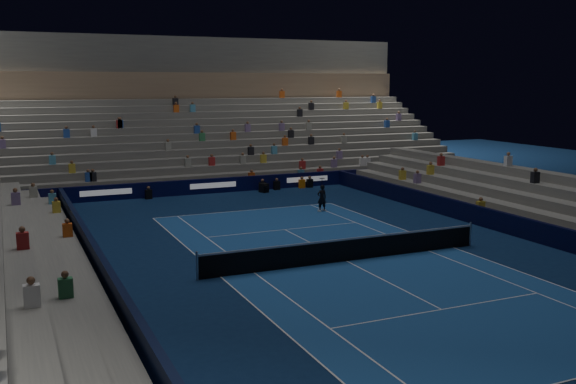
{
  "coord_description": "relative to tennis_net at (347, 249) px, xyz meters",
  "views": [
    {
      "loc": [
        -12.82,
        -22.88,
        7.33
      ],
      "look_at": [
        0.0,
        6.0,
        2.0
      ],
      "focal_mm": 40.46,
      "sensor_mm": 36.0,
      "label": 1
    }
  ],
  "objects": [
    {
      "name": "broadcast_camera",
      "position": [
        3.27,
        17.38,
        -0.19
      ],
      "size": [
        0.64,
        0.99,
        0.61
      ],
      "color": "black",
      "rests_on": "ground"
    },
    {
      "name": "sponsor_barrier_far",
      "position": [
        0.0,
        18.5,
        -0.0
      ],
      "size": [
        44.0,
        0.25,
        1.0
      ],
      "primitive_type": "cube",
      "color": "black",
      "rests_on": "ground"
    },
    {
      "name": "ground",
      "position": [
        0.0,
        0.0,
        -0.5
      ],
      "size": [
        90.0,
        90.0,
        0.0
      ],
      "primitive_type": "plane",
      "color": "#0B2046",
      "rests_on": "ground"
    },
    {
      "name": "tennis_player",
      "position": [
        3.87,
        9.91,
        0.27
      ],
      "size": [
        0.58,
        0.4,
        1.55
      ],
      "primitive_type": "imported",
      "rotation": [
        0.0,
        0.0,
        3.09
      ],
      "color": "black",
      "rests_on": "ground"
    },
    {
      "name": "sponsor_barrier_west",
      "position": [
        -9.7,
        0.0,
        -0.0
      ],
      "size": [
        0.25,
        37.0,
        1.0
      ],
      "primitive_type": "cube",
      "color": "black",
      "rests_on": "ground"
    },
    {
      "name": "tennis_net",
      "position": [
        0.0,
        0.0,
        0.0
      ],
      "size": [
        12.9,
        0.1,
        1.1
      ],
      "color": "#B2B2B7",
      "rests_on": "ground"
    },
    {
      "name": "grandstand_main",
      "position": [
        0.0,
        27.9,
        2.87
      ],
      "size": [
        44.0,
        15.2,
        11.2
      ],
      "color": "slate",
      "rests_on": "ground"
    },
    {
      "name": "sponsor_barrier_east",
      "position": [
        9.7,
        0.0,
        -0.0
      ],
      "size": [
        0.25,
        37.0,
        1.0
      ],
      "primitive_type": "cube",
      "color": "black",
      "rests_on": "ground"
    },
    {
      "name": "grandstand_west",
      "position": [
        -13.17,
        0.0,
        0.41
      ],
      "size": [
        5.0,
        37.0,
        2.5
      ],
      "color": "slate",
      "rests_on": "ground"
    },
    {
      "name": "court_surface",
      "position": [
        0.0,
        0.0,
        -0.5
      ],
      "size": [
        10.97,
        23.77,
        0.01
      ],
      "primitive_type": "cube",
      "color": "#19498E",
      "rests_on": "ground"
    }
  ]
}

